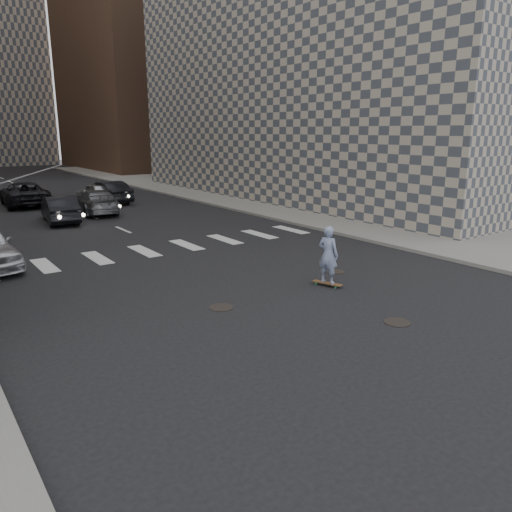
{
  "coord_description": "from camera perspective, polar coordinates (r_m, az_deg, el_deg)",
  "views": [
    {
      "loc": [
        -9.05,
        -10.4,
        4.95
      ],
      "look_at": [
        -0.64,
        1.37,
        1.3
      ],
      "focal_mm": 35.0,
      "sensor_mm": 36.0,
      "label": 1
    }
  ],
  "objects": [
    {
      "name": "manhole_c",
      "position": [
        18.19,
        9.0,
        -1.78
      ],
      "size": [
        0.7,
        0.7,
        0.02
      ],
      "primitive_type": "cylinder",
      "color": "black",
      "rests_on": "ground"
    },
    {
      "name": "building_right",
      "position": [
        40.37,
        8.67,
        22.61
      ],
      "size": [
        15.0,
        33.0,
        22.0
      ],
      "color": "#ADA08E",
      "rests_on": "ground"
    },
    {
      "name": "ground",
      "position": [
        14.65,
        5.2,
        -5.65
      ],
      "size": [
        160.0,
        160.0,
        0.0
      ],
      "primitive_type": "plane",
      "color": "black",
      "rests_on": "ground"
    },
    {
      "name": "manhole_b",
      "position": [
        14.45,
        -4.01,
        -5.87
      ],
      "size": [
        0.7,
        0.7,
        0.02
      ],
      "primitive_type": "cylinder",
      "color": "black",
      "rests_on": "ground"
    },
    {
      "name": "traffic_car_e",
      "position": [
        36.63,
        -16.55,
        7.02
      ],
      "size": [
        2.09,
        4.78,
        1.53
      ],
      "primitive_type": "imported",
      "rotation": [
        0.0,
        0.0,
        3.25
      ],
      "color": "black",
      "rests_on": "ground"
    },
    {
      "name": "manhole_a",
      "position": [
        13.86,
        15.83,
        -7.29
      ],
      "size": [
        0.7,
        0.7,
        0.02
      ],
      "primitive_type": "cylinder",
      "color": "black",
      "rests_on": "ground"
    },
    {
      "name": "traffic_car_d",
      "position": [
        36.59,
        -17.74,
        6.88
      ],
      "size": [
        2.02,
        4.43,
        1.47
      ],
      "primitive_type": "imported",
      "rotation": [
        0.0,
        0.0,
        3.21
      ],
      "color": "silver",
      "rests_on": "ground"
    },
    {
      "name": "tower_right",
      "position": [
        72.75,
        -12.51,
        24.19
      ],
      "size": [
        18.0,
        24.0,
        36.0
      ],
      "primitive_type": "cube",
      "color": "brown",
      "rests_on": "ground"
    },
    {
      "name": "traffic_car_b",
      "position": [
        32.14,
        -17.75,
        5.94
      ],
      "size": [
        2.63,
        5.22,
        1.45
      ],
      "primitive_type": "imported",
      "rotation": [
        0.0,
        0.0,
        3.02
      ],
      "color": "#5A5B61",
      "rests_on": "ground"
    },
    {
      "name": "traffic_car_c",
      "position": [
        37.26,
        -24.97,
        6.45
      ],
      "size": [
        2.99,
        5.9,
        1.6
      ],
      "primitive_type": "imported",
      "rotation": [
        0.0,
        0.0,
        3.08
      ],
      "color": "black",
      "rests_on": "ground"
    },
    {
      "name": "traffic_car_a",
      "position": [
        29.67,
        -21.5,
        5.01
      ],
      "size": [
        2.04,
        4.59,
        1.46
      ],
      "primitive_type": "imported",
      "rotation": [
        0.0,
        0.0,
        3.03
      ],
      "color": "black",
      "rests_on": "ground"
    },
    {
      "name": "skateboarder",
      "position": [
        16.27,
        8.25,
        0.13
      ],
      "size": [
        0.65,
        1.03,
        2.0
      ],
      "rotation": [
        0.0,
        0.0,
        0.33
      ],
      "color": "brown",
      "rests_on": "ground"
    },
    {
      "name": "sidewalk_right",
      "position": [
        38.77,
        2.23,
        6.93
      ],
      "size": [
        13.0,
        80.0,
        0.15
      ],
      "primitive_type": "cube",
      "color": "gray",
      "rests_on": "ground"
    }
  ]
}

